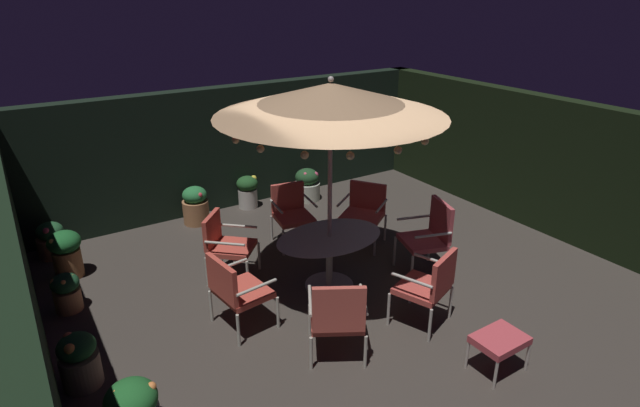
# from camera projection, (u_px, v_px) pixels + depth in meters

# --- Properties ---
(ground_plane) EXTENTS (7.88, 7.57, 0.02)m
(ground_plane) POSITION_uv_depth(u_px,v_px,m) (353.00, 288.00, 6.97)
(ground_plane) COLOR #3C3630
(hedge_backdrop_rear) EXTENTS (7.88, 0.30, 2.18)m
(hedge_backdrop_rear) POSITION_uv_depth(u_px,v_px,m) (237.00, 146.00, 9.37)
(hedge_backdrop_rear) COLOR black
(hedge_backdrop_rear) RESTS_ON ground_plane
(hedge_backdrop_left) EXTENTS (0.30, 7.57, 2.18)m
(hedge_backdrop_left) POSITION_uv_depth(u_px,v_px,m) (17.00, 306.00, 4.67)
(hedge_backdrop_left) COLOR black
(hedge_backdrop_left) RESTS_ON ground_plane
(hedge_backdrop_right) EXTENTS (0.30, 7.57, 2.18)m
(hedge_backdrop_right) POSITION_uv_depth(u_px,v_px,m) (542.00, 163.00, 8.43)
(hedge_backdrop_right) COLOR black
(hedge_backdrop_right) RESTS_ON ground_plane
(patio_dining_table) EXTENTS (1.48, 1.02, 0.76)m
(patio_dining_table) POSITION_uv_depth(u_px,v_px,m) (329.00, 249.00, 6.80)
(patio_dining_table) COLOR #B2B2A6
(patio_dining_table) RESTS_ON ground_plane
(patio_umbrella) EXTENTS (2.80, 2.80, 2.81)m
(patio_umbrella) POSITION_uv_depth(u_px,v_px,m) (331.00, 100.00, 6.03)
(patio_umbrella) COLOR #B9AEAA
(patio_umbrella) RESTS_ON ground_plane
(patio_chair_north) EXTENTS (0.73, 0.76, 1.06)m
(patio_chair_north) POSITION_uv_depth(u_px,v_px,m) (430.00, 233.00, 7.13)
(patio_chair_north) COLOR #B3B6AD
(patio_chair_north) RESTS_ON ground_plane
(patio_chair_northeast) EXTENTS (0.84, 0.86, 0.95)m
(patio_chair_northeast) POSITION_uv_depth(u_px,v_px,m) (364.00, 209.00, 8.02)
(patio_chair_northeast) COLOR #B2ADA6
(patio_chair_northeast) RESTS_ON ground_plane
(patio_chair_east) EXTENTS (0.67, 0.67, 0.94)m
(patio_chair_east) POSITION_uv_depth(u_px,v_px,m) (292.00, 210.00, 8.02)
(patio_chair_east) COLOR #B3B0A4
(patio_chair_east) RESTS_ON ground_plane
(patio_chair_southeast) EXTENTS (0.83, 0.83, 0.94)m
(patio_chair_southeast) POSITION_uv_depth(u_px,v_px,m) (225.00, 242.00, 7.03)
(patio_chair_southeast) COLOR #B7B4A4
(patio_chair_southeast) RESTS_ON ground_plane
(patio_chair_south) EXTENTS (0.65, 0.72, 0.95)m
(patio_chair_south) POSITION_uv_depth(u_px,v_px,m) (235.00, 288.00, 5.95)
(patio_chair_south) COLOR #B7B7A7
(patio_chair_south) RESTS_ON ground_plane
(patio_chair_southwest) EXTENTS (0.83, 0.84, 1.00)m
(patio_chair_southwest) POSITION_uv_depth(u_px,v_px,m) (337.00, 315.00, 5.46)
(patio_chair_southwest) COLOR #BAB4A4
(patio_chair_southwest) RESTS_ON ground_plane
(patio_chair_west) EXTENTS (0.76, 0.74, 0.98)m
(patio_chair_west) POSITION_uv_depth(u_px,v_px,m) (430.00, 283.00, 6.00)
(patio_chair_west) COLOR #B4AEA4
(patio_chair_west) RESTS_ON ground_plane
(ottoman_footrest) EXTENTS (0.54, 0.41, 0.42)m
(ottoman_footrest) POSITION_uv_depth(u_px,v_px,m) (500.00, 341.00, 5.35)
(ottoman_footrest) COLOR #BCB0A4
(ottoman_footrest) RESTS_ON ground_plane
(potted_plant_right_near) EXTENTS (0.34, 0.34, 0.50)m
(potted_plant_right_near) POSITION_uv_depth(u_px,v_px,m) (66.00, 291.00, 6.40)
(potted_plant_right_near) COLOR #A56D47
(potted_plant_right_near) RESTS_ON ground_plane
(potted_plant_left_near) EXTENTS (0.44, 0.44, 0.66)m
(potted_plant_left_near) POSITION_uv_depth(u_px,v_px,m) (195.00, 205.00, 8.77)
(potted_plant_left_near) COLOR #A66D45
(potted_plant_left_near) RESTS_ON ground_plane
(potted_plant_right_far) EXTENTS (0.39, 0.39, 0.59)m
(potted_plant_right_far) POSITION_uv_depth(u_px,v_px,m) (79.00, 360.00, 5.17)
(potted_plant_right_far) COLOR #7B6855
(potted_plant_right_far) RESTS_ON ground_plane
(potted_plant_left_far) EXTENTS (0.42, 0.42, 0.54)m
(potted_plant_left_far) POSITION_uv_depth(u_px,v_px,m) (52.00, 240.00, 7.71)
(potted_plant_left_far) COLOR #AE6851
(potted_plant_left_far) RESTS_ON ground_plane
(potted_plant_back_right) EXTENTS (0.49, 0.49, 0.61)m
(potted_plant_back_right) POSITION_uv_depth(u_px,v_px,m) (307.00, 184.00, 9.77)
(potted_plant_back_right) COLOR beige
(potted_plant_back_right) RESTS_ON ground_plane
(potted_plant_back_center) EXTENTS (0.44, 0.44, 0.69)m
(potted_plant_back_center) POSITION_uv_depth(u_px,v_px,m) (66.00, 252.00, 7.11)
(potted_plant_back_center) COLOR #A66A3E
(potted_plant_back_center) RESTS_ON ground_plane
(potted_plant_front_corner) EXTENTS (0.39, 0.39, 0.60)m
(potted_plant_front_corner) POSITION_uv_depth(u_px,v_px,m) (247.00, 191.00, 9.40)
(potted_plant_front_corner) COLOR beige
(potted_plant_front_corner) RESTS_ON ground_plane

